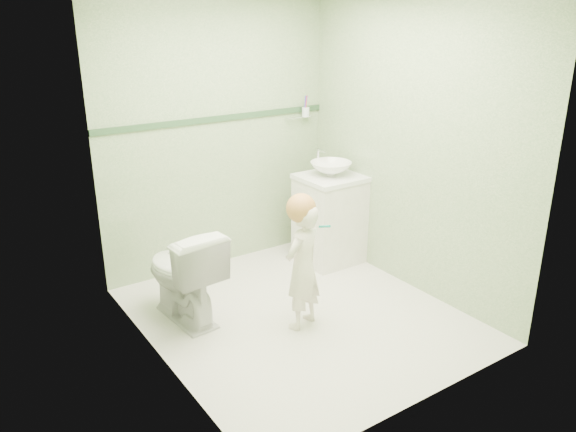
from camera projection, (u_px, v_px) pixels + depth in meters
ground at (299, 316)px, 4.40m from camera, size 2.50×2.50×0.00m
room_shell at (300, 166)px, 3.99m from camera, size 2.50×2.54×2.40m
trim_stripe at (218, 119)px, 4.90m from camera, size 2.20×0.02×0.05m
vanity at (330, 220)px, 5.25m from camera, size 0.52×0.50×0.80m
counter at (331, 178)px, 5.11m from camera, size 0.54×0.52×0.04m
basin at (331, 169)px, 5.08m from camera, size 0.37×0.37×0.13m
faucet at (319, 156)px, 5.20m from camera, size 0.03×0.13×0.18m
cup_holder at (305, 112)px, 5.33m from camera, size 0.26×0.07×0.21m
toilet at (183, 274)px, 4.24m from camera, size 0.48×0.77×0.75m
toddler at (303, 267)px, 4.11m from camera, size 0.41×0.33×0.96m
hair_cap at (301, 208)px, 3.98m from camera, size 0.21×0.21×0.21m
teal_toothbrush at (323, 226)px, 3.98m from camera, size 0.10×0.14×0.08m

